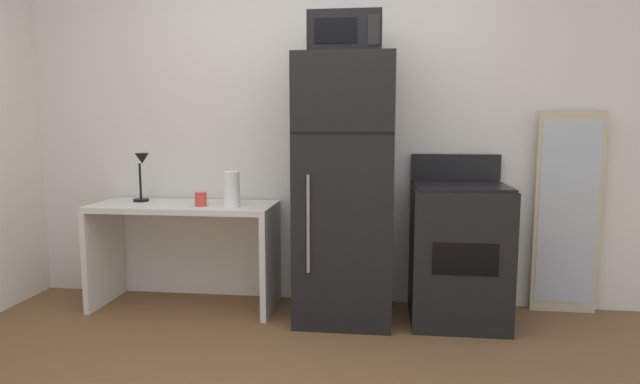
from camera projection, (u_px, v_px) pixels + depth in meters
name	position (u px, v px, depth m)	size (l,w,h in m)	color
wall_back_white	(315.00, 125.00, 3.84)	(5.00, 0.10, 2.60)	silver
desk	(185.00, 234.00, 3.72)	(1.29, 0.52, 0.75)	silver
desk_lamp	(142.00, 169.00, 3.76)	(0.14, 0.12, 0.35)	black
paper_towel_roll	(232.00, 189.00, 3.55)	(0.11, 0.11, 0.24)	white
coffee_mug	(201.00, 199.00, 3.58)	(0.08, 0.08, 0.10)	#D83F33
refrigerator	(345.00, 190.00, 3.49)	(0.63, 0.66, 1.74)	black
microwave	(346.00, 35.00, 3.34)	(0.46, 0.35, 0.26)	black
oven_range	(458.00, 252.00, 3.46)	(0.61, 0.61, 1.10)	black
leaning_mirror	(567.00, 213.00, 3.59)	(0.44, 0.03, 1.40)	#C6B793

